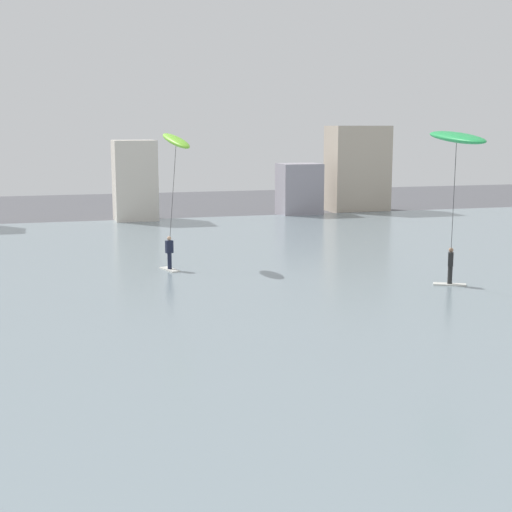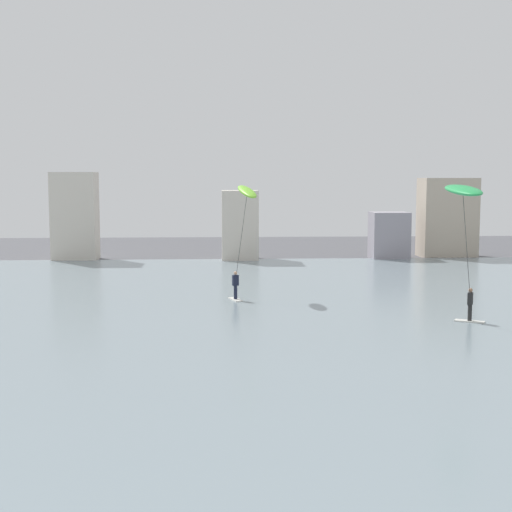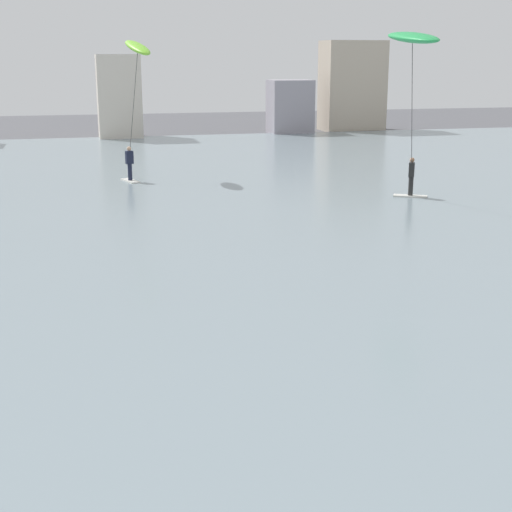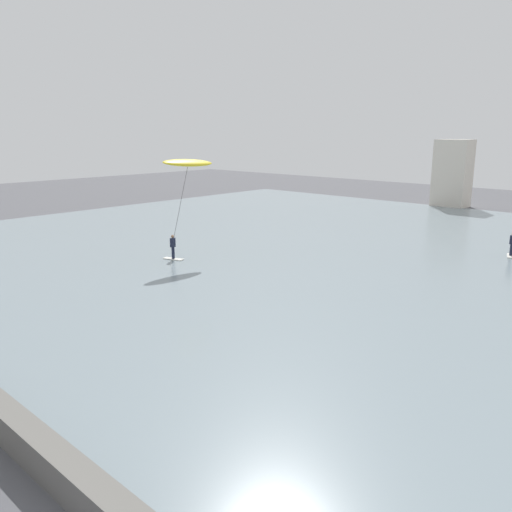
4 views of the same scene
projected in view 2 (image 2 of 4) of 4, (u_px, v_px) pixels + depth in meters
The scene contains 4 objects.
water_bay at pixel (264, 319), 35.49m from camera, with size 84.00×52.00×0.10m, color gray.
far_shore_buildings at pixel (295, 221), 62.10m from camera, with size 36.88×4.76×7.51m.
kitesurfer_lime at pixel (246, 203), 41.78m from camera, with size 1.93×4.07×6.66m.
kitesurfer_green at pixel (464, 198), 31.78m from camera, with size 2.74×4.76×6.75m.
Camera 2 is at (-2.25, -4.61, 7.06)m, focal length 50.11 mm.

